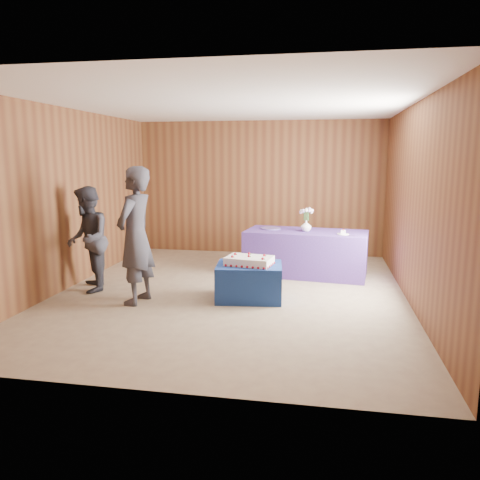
% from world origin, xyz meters
% --- Properties ---
extents(ground, '(6.00, 6.00, 0.00)m').
position_xyz_m(ground, '(0.00, 0.00, 0.00)').
color(ground, gray).
rests_on(ground, ground).
extents(room_shell, '(5.04, 6.04, 2.72)m').
position_xyz_m(room_shell, '(0.00, 0.00, 1.80)').
color(room_shell, brown).
rests_on(room_shell, ground).
extents(cake_table, '(0.97, 0.80, 0.50)m').
position_xyz_m(cake_table, '(0.31, -0.24, 0.25)').
color(cake_table, navy).
rests_on(cake_table, ground).
extents(serving_table, '(2.09, 1.13, 0.75)m').
position_xyz_m(serving_table, '(1.03, 1.31, 0.38)').
color(serving_table, '#563799').
rests_on(serving_table, ground).
extents(sheet_cake, '(0.71, 0.54, 0.15)m').
position_xyz_m(sheet_cake, '(0.31, -0.26, 0.56)').
color(sheet_cake, white).
rests_on(sheet_cake, cake_table).
extents(vase, '(0.21, 0.21, 0.18)m').
position_xyz_m(vase, '(1.03, 1.29, 0.84)').
color(vase, white).
rests_on(vase, serving_table).
extents(flower_spray, '(0.24, 0.24, 0.18)m').
position_xyz_m(flower_spray, '(1.03, 1.29, 1.09)').
color(flower_spray, '#28642B').
rests_on(flower_spray, vase).
extents(platter, '(0.43, 0.43, 0.02)m').
position_xyz_m(platter, '(0.42, 1.44, 0.76)').
color(platter, '#57478E').
rests_on(platter, serving_table).
extents(plate, '(0.20, 0.20, 0.01)m').
position_xyz_m(plate, '(1.63, 1.06, 0.76)').
color(plate, white).
rests_on(plate, serving_table).
extents(cake_slice, '(0.08, 0.07, 0.08)m').
position_xyz_m(cake_slice, '(1.63, 1.06, 0.79)').
color(cake_slice, white).
rests_on(cake_slice, plate).
extents(knife, '(0.26, 0.03, 0.00)m').
position_xyz_m(knife, '(1.68, 0.95, 0.75)').
color(knife, '#B3B3B7').
rests_on(knife, serving_table).
extents(guest_left, '(0.53, 0.73, 1.86)m').
position_xyz_m(guest_left, '(-1.17, -0.66, 0.93)').
color(guest_left, '#34343E').
rests_on(guest_left, ground).
extents(guest_right, '(0.86, 0.94, 1.56)m').
position_xyz_m(guest_right, '(-2.10, -0.25, 0.78)').
color(guest_right, '#33333D').
rests_on(guest_right, ground).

